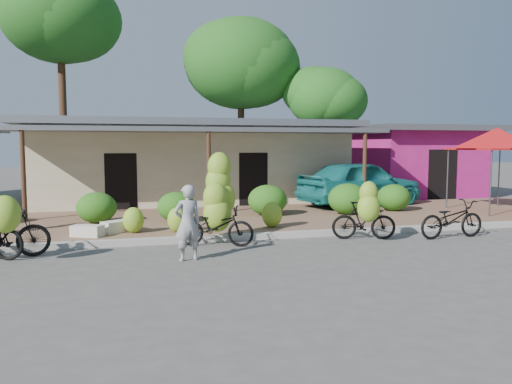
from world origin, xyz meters
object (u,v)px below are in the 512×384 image
Objects in this scene: tree_far_center at (56,14)px; bike_center at (217,209)px; bike_far_right at (452,219)px; sack_far at (87,231)px; sack_near at (118,226)px; teal_van at (360,183)px; red_canopy at (497,138)px; tree_center_right at (237,62)px; tree_near_right at (320,96)px; bike_right at (365,215)px; vendor at (188,223)px; bike_left at (4,230)px.

bike_center is at bearing -70.35° from tree_far_center.
bike_far_right is (5.94, -0.79, -0.36)m from bike_center.
sack_far is at bearing 90.14° from bike_center.
sack_near is (2.83, -12.84, -8.35)m from tree_far_center.
bike_center is 8.35m from teal_van.
sack_far is at bearing -173.28° from red_canopy.
tree_center_right is 16.77m from sack_far.
tree_near_right reaches higher than teal_van.
tree_near_right is 8.71m from teal_van.
bike_far_right is 2.53× the size of sack_far.
tree_center_right reaches higher than bike_far_right.
tree_far_center reaches higher than tree_center_right.
teal_van is (-1.41, -7.61, -3.99)m from tree_near_right.
tree_center_right reaches higher than teal_van.
bike_far_right is at bearing -16.17° from sack_near.
teal_van is (8.75, 3.73, 0.70)m from sack_near.
tree_center_right is 2.61× the size of red_canopy.
sack_near is (-8.27, 2.40, -0.22)m from bike_far_right.
bike_center is 1.33× the size of bike_right.
sack_far is (-6.69, 1.71, -0.38)m from bike_right.
tree_center_right is 18.22m from vendor.
sack_far is at bearing -81.06° from tree_far_center.
sack_near is at bearing -174.93° from red_canopy.
red_canopy is (6.36, -12.23, -4.23)m from tree_center_right.
red_canopy reaches higher than bike_far_right.
bike_far_right is at bearing -140.50° from red_canopy.
bike_left is (-8.40, -15.57, -6.21)m from tree_center_right.
bike_center is at bearing 78.70° from bike_far_right.
vendor is at bearing 92.74° from bike_far_right.
tree_far_center is at bearing -87.04° from vendor.
vendor is at bearing -106.04° from tree_center_right.
tree_far_center is 17.07m from bike_left.
tree_near_right is 2.93× the size of bike_center.
sack_near is (-10.17, -11.34, -4.69)m from tree_near_right.
tree_near_right is at bearing -10.48° from bike_center.
tree_center_right reaches higher than bike_center.
tree_center_right is at bearing -117.96° from vendor.
bike_center is 1.41× the size of vendor.
tree_center_right reaches higher than tree_near_right.
tree_near_right is 15.94m from sack_near.
bike_right is (-0.22, -15.50, -6.20)m from tree_center_right.
red_canopy is 2.10× the size of bike_right.
tree_center_right is at bearing -43.30° from bike_left.
sack_near is at bearing -114.81° from tree_center_right.
tree_center_right is (9.00, 0.50, -1.78)m from tree_far_center.
tree_far_center is 15.58m from sack_near.
tree_near_right reaches higher than bike_left.
tree_far_center is at bearing 47.86° from bike_right.
tree_far_center is at bearing 102.44° from sack_near.
bike_right is 6.53m from teal_van.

